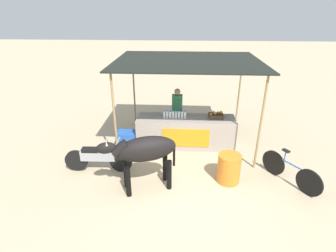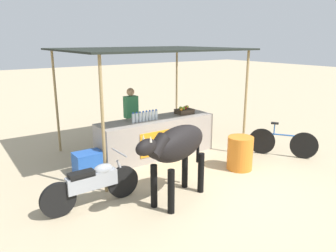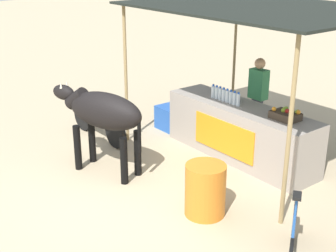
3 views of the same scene
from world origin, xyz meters
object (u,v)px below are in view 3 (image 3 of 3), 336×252
object	(u,v)px
water_barrel	(205,190)
cow	(102,113)
cooler_box	(171,118)
bicycle_leaning	(292,241)
stall_counter	(240,132)
fruit_crate	(286,115)
motorcycle_parked	(99,118)
vendor_behind_counter	(257,100)

from	to	relation	value
water_barrel	cow	size ratio (longest dim) A/B	0.41
water_barrel	cow	distance (m)	2.19
cooler_box	bicycle_leaning	xyz separation A→B (m)	(4.40, -1.71, 0.11)
cow	stall_counter	bearing A→B (deg)	65.84
fruit_crate	cooler_box	world-z (taller)	fruit_crate
fruit_crate	motorcycle_parked	bearing A→B (deg)	-153.56
motorcycle_parked	stall_counter	bearing A→B (deg)	33.74
stall_counter	vendor_behind_counter	world-z (taller)	vendor_behind_counter
stall_counter	cooler_box	distance (m)	1.85
stall_counter	cow	world-z (taller)	cow
bicycle_leaning	water_barrel	bearing A→B (deg)	179.65
stall_counter	fruit_crate	size ratio (longest dim) A/B	6.82
cooler_box	stall_counter	bearing A→B (deg)	3.04
water_barrel	cooler_box	bearing A→B (deg)	149.66
vendor_behind_counter	bicycle_leaning	size ratio (longest dim) A/B	1.19
fruit_crate	vendor_behind_counter	size ratio (longest dim) A/B	0.27
cow	bicycle_leaning	distance (m)	3.64
vendor_behind_counter	fruit_crate	bearing A→B (deg)	-29.92
fruit_crate	cow	world-z (taller)	cow
vendor_behind_counter	cow	distance (m)	3.03
cow	motorcycle_parked	xyz separation A→B (m)	(-1.31, 0.66, -0.60)
vendor_behind_counter	water_barrel	bearing A→B (deg)	-61.85
cooler_box	cow	size ratio (longest dim) A/B	0.33
stall_counter	cow	distance (m)	2.47
fruit_crate	bicycle_leaning	bearing A→B (deg)	-48.38
motorcycle_parked	bicycle_leaning	world-z (taller)	motorcycle_parked
stall_counter	bicycle_leaning	xyz separation A→B (m)	(2.57, -1.80, -0.13)
cow	bicycle_leaning	world-z (taller)	cow
motorcycle_parked	bicycle_leaning	distance (m)	4.87
cow	motorcycle_parked	world-z (taller)	cow
stall_counter	cooler_box	bearing A→B (deg)	-176.96
cooler_box	motorcycle_parked	distance (m)	1.52
bicycle_leaning	cow	bearing A→B (deg)	-173.77
cow	bicycle_leaning	xyz separation A→B (m)	(3.55, 0.39, -0.68)
cooler_box	fruit_crate	bearing A→B (deg)	3.31
cooler_box	bicycle_leaning	bearing A→B (deg)	-21.22
cooler_box	motorcycle_parked	xyz separation A→B (m)	(-0.46, -1.44, 0.19)
vendor_behind_counter	water_barrel	size ratio (longest dim) A/B	2.19
water_barrel	motorcycle_parked	xyz separation A→B (m)	(-3.37, 0.26, 0.05)
cooler_box	cow	xyz separation A→B (m)	(0.85, -2.10, 0.79)
motorcycle_parked	bicycle_leaning	bearing A→B (deg)	-3.20
cow	fruit_crate	bearing A→B (deg)	49.97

